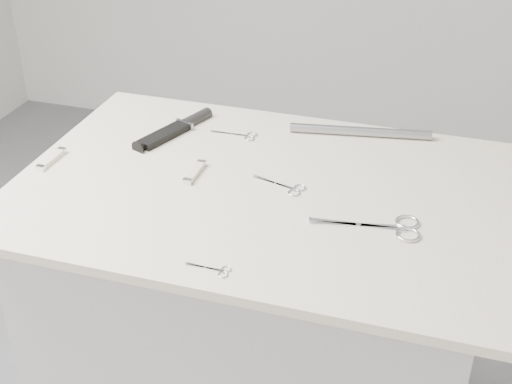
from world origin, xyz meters
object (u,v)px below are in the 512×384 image
(embroidery_scissors_b, at_px, (242,135))
(plinth, at_px, (259,354))
(large_shears, at_px, (390,227))
(tiny_scissors, at_px, (214,270))
(pocket_knife_b, at_px, (195,172))
(metal_rail, at_px, (360,131))
(sheathed_knife, at_px, (179,127))
(embroidery_scissors_a, at_px, (287,187))
(pocket_knife_a, at_px, (52,159))

(embroidery_scissors_b, bearing_deg, plinth, -63.82)
(large_shears, relative_size, tiny_scissors, 2.57)
(pocket_knife_b, height_order, metal_rail, metal_rail)
(plinth, distance_m, metal_rail, 0.58)
(plinth, xyz_separation_m, tiny_scissors, (0.01, -0.29, 0.47))
(sheathed_knife, bearing_deg, metal_rail, -55.74)
(embroidery_scissors_a, height_order, pocket_knife_a, pocket_knife_a)
(metal_rail, bearing_deg, plinth, -118.45)
(sheathed_knife, distance_m, metal_rail, 0.42)
(embroidery_scissors_a, relative_size, embroidery_scissors_b, 1.08)
(pocket_knife_a, height_order, pocket_knife_b, same)
(embroidery_scissors_a, bearing_deg, large_shears, -5.26)
(tiny_scissors, distance_m, pocket_knife_b, 0.33)
(pocket_knife_b, bearing_deg, embroidery_scissors_a, -88.38)
(plinth, bearing_deg, embroidery_scissors_a, 8.33)
(tiny_scissors, bearing_deg, embroidery_scissors_a, 82.29)
(large_shears, height_order, tiny_scissors, large_shears)
(plinth, distance_m, embroidery_scissors_b, 0.52)
(plinth, distance_m, sheathed_knife, 0.57)
(large_shears, distance_m, sheathed_knife, 0.59)
(pocket_knife_a, bearing_deg, embroidery_scissors_b, -54.51)
(tiny_scissors, distance_m, pocket_knife_a, 0.54)
(sheathed_knife, xyz_separation_m, metal_rail, (0.41, 0.10, 0.00))
(plinth, height_order, sheathed_knife, sheathed_knife)
(large_shears, distance_m, pocket_knife_b, 0.43)
(sheathed_knife, height_order, metal_rail, same)
(tiny_scissors, bearing_deg, large_shears, 40.22)
(embroidery_scissors_b, height_order, pocket_knife_b, pocket_knife_b)
(tiny_scissors, xyz_separation_m, sheathed_knife, (-0.26, 0.48, 0.01))
(large_shears, bearing_deg, pocket_knife_a, 168.06)
(embroidery_scissors_a, relative_size, sheathed_knife, 0.52)
(tiny_scissors, bearing_deg, sheathed_knife, 120.06)
(embroidery_scissors_a, distance_m, pocket_knife_a, 0.52)
(pocket_knife_a, bearing_deg, sheathed_knife, -41.38)
(embroidery_scissors_b, xyz_separation_m, tiny_scissors, (0.12, -0.50, -0.00))
(embroidery_scissors_b, distance_m, pocket_knife_b, 0.20)
(pocket_knife_a, relative_size, pocket_knife_b, 1.04)
(tiny_scissors, distance_m, sheathed_knife, 0.55)
(tiny_scissors, bearing_deg, pocket_knife_b, 118.39)
(plinth, bearing_deg, embroidery_scissors_b, 117.58)
(plinth, relative_size, embroidery_scissors_a, 7.79)
(pocket_knife_a, distance_m, pocket_knife_b, 0.32)
(plinth, relative_size, tiny_scissors, 11.27)
(tiny_scissors, height_order, metal_rail, metal_rail)
(tiny_scissors, relative_size, pocket_knife_a, 0.83)
(plinth, height_order, large_shears, large_shears)
(pocket_knife_b, bearing_deg, sheathed_knife, 31.75)
(sheathed_knife, relative_size, pocket_knife_b, 2.40)
(large_shears, bearing_deg, tiny_scissors, -149.70)
(plinth, xyz_separation_m, embroidery_scissors_b, (-0.11, 0.20, 0.47))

